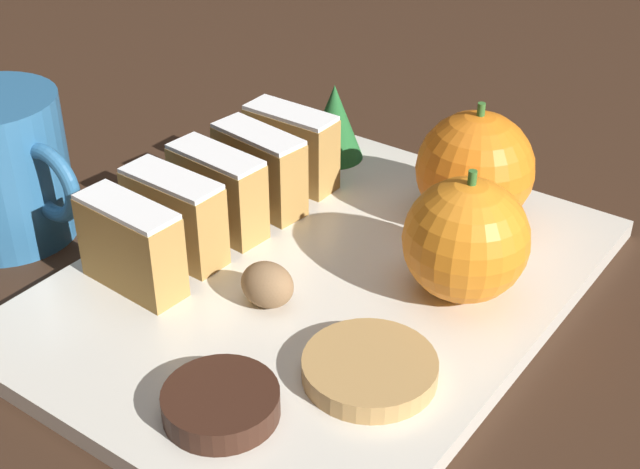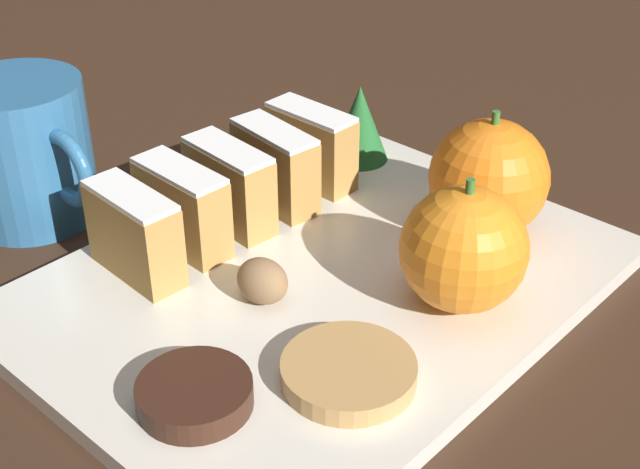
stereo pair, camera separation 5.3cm
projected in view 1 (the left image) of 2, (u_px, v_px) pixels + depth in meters
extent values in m
plane|color=#382316|center=(320.00, 292.00, 0.55)|extent=(6.00, 6.00, 0.00)
cube|color=silver|center=(320.00, 284.00, 0.55)|extent=(0.27, 0.35, 0.01)
cube|color=#B28442|center=(131.00, 248.00, 0.52)|extent=(0.07, 0.03, 0.05)
cube|color=white|center=(126.00, 207.00, 0.51)|extent=(0.07, 0.03, 0.00)
cube|color=#B28442|center=(174.00, 218.00, 0.55)|extent=(0.07, 0.03, 0.05)
cube|color=white|center=(170.00, 179.00, 0.54)|extent=(0.07, 0.03, 0.00)
cube|color=#B28442|center=(218.00, 193.00, 0.58)|extent=(0.07, 0.03, 0.05)
cube|color=white|center=(215.00, 155.00, 0.56)|extent=(0.07, 0.03, 0.00)
cube|color=#B28442|center=(259.00, 171.00, 0.60)|extent=(0.07, 0.03, 0.05)
cube|color=white|center=(258.00, 134.00, 0.59)|extent=(0.07, 0.03, 0.00)
cube|color=#B28442|center=(291.00, 149.00, 0.63)|extent=(0.07, 0.03, 0.05)
cube|color=white|center=(290.00, 113.00, 0.62)|extent=(0.07, 0.03, 0.00)
sphere|color=orange|center=(475.00, 169.00, 0.58)|extent=(0.08, 0.08, 0.08)
cylinder|color=#38702D|center=(481.00, 111.00, 0.56)|extent=(0.01, 0.01, 0.01)
sphere|color=orange|center=(466.00, 240.00, 0.51)|extent=(0.07, 0.07, 0.07)
cylinder|color=#38702D|center=(472.00, 179.00, 0.49)|extent=(0.01, 0.01, 0.01)
ellipsoid|color=#8E6B47|center=(267.00, 285.00, 0.51)|extent=(0.03, 0.03, 0.03)
cylinder|color=#381E14|center=(221.00, 403.00, 0.44)|extent=(0.06, 0.06, 0.01)
cylinder|color=tan|center=(370.00, 369.00, 0.46)|extent=(0.07, 0.07, 0.01)
cone|color=#23662D|center=(334.00, 122.00, 0.66)|extent=(0.04, 0.04, 0.06)
torus|color=#2D6693|center=(49.00, 183.00, 0.56)|extent=(0.05, 0.01, 0.05)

